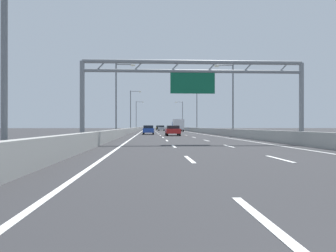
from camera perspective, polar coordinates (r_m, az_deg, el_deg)
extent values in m
plane|color=#2D2D30|center=(101.45, -1.12, -0.75)|extent=(260.00, 260.00, 0.00)
cube|color=white|center=(5.30, 14.92, -14.30)|extent=(0.16, 3.00, 0.01)
cube|color=white|center=(14.04, 3.48, -5.36)|extent=(0.16, 3.00, 0.01)
cube|color=white|center=(22.98, 0.93, -3.27)|extent=(0.16, 3.00, 0.01)
cube|color=white|center=(31.95, -0.19, -2.36)|extent=(0.16, 3.00, 0.01)
cube|color=white|center=(40.94, -0.81, -1.84)|extent=(0.16, 3.00, 0.01)
cube|color=white|center=(49.93, -1.21, -1.51)|extent=(0.16, 3.00, 0.01)
cube|color=white|center=(58.92, -1.49, -1.28)|extent=(0.16, 3.00, 0.01)
cube|color=white|center=(67.92, -1.69, -1.11)|extent=(0.16, 3.00, 0.01)
cube|color=white|center=(76.92, -1.85, -0.98)|extent=(0.16, 3.00, 0.01)
cube|color=white|center=(85.91, -1.97, -0.88)|extent=(0.16, 3.00, 0.01)
cube|color=white|center=(94.91, -2.07, -0.80)|extent=(0.16, 3.00, 0.01)
cube|color=white|center=(103.91, -2.16, -0.73)|extent=(0.16, 3.00, 0.01)
cube|color=white|center=(112.91, -2.23, -0.67)|extent=(0.16, 3.00, 0.01)
cube|color=white|center=(121.91, -2.29, -0.63)|extent=(0.16, 3.00, 0.01)
cube|color=white|center=(130.90, -2.34, -0.58)|extent=(0.16, 3.00, 0.01)
cube|color=white|center=(139.90, -2.38, -0.55)|extent=(0.16, 3.00, 0.01)
cube|color=white|center=(148.90, -2.42, -0.51)|extent=(0.16, 3.00, 0.01)
cube|color=white|center=(157.90, -2.46, -0.48)|extent=(0.16, 3.00, 0.01)
cube|color=white|center=(14.88, 17.44, -5.05)|extent=(0.16, 3.00, 0.01)
cube|color=white|center=(23.50, 9.73, -3.20)|extent=(0.16, 3.00, 0.01)
cube|color=white|center=(32.33, 6.20, -2.33)|extent=(0.16, 3.00, 0.01)
cube|color=white|center=(41.24, 4.19, -1.83)|extent=(0.16, 3.00, 0.01)
cube|color=white|center=(50.17, 2.90, -1.50)|extent=(0.16, 3.00, 0.01)
cube|color=white|center=(59.13, 2.00, -1.28)|extent=(0.16, 3.00, 0.01)
cube|color=white|center=(68.10, 1.34, -1.11)|extent=(0.16, 3.00, 0.01)
cube|color=white|center=(77.07, 0.83, -0.98)|extent=(0.16, 3.00, 0.01)
cube|color=white|center=(86.05, 0.42, -0.88)|extent=(0.16, 3.00, 0.01)
cube|color=white|center=(95.04, 0.10, -0.80)|extent=(0.16, 3.00, 0.01)
cube|color=white|center=(104.03, -0.17, -0.73)|extent=(0.16, 3.00, 0.01)
cube|color=white|center=(113.01, -0.40, -0.67)|extent=(0.16, 3.00, 0.01)
cube|color=white|center=(122.01, -0.60, -0.62)|extent=(0.16, 3.00, 0.01)
cube|color=white|center=(131.00, -0.76, -0.58)|extent=(0.16, 3.00, 0.01)
cube|color=white|center=(139.99, -0.91, -0.55)|extent=(0.16, 3.00, 0.01)
cube|color=white|center=(148.98, -1.04, -0.51)|extent=(0.16, 3.00, 0.01)
cube|color=white|center=(157.98, -1.15, -0.48)|extent=(0.16, 3.00, 0.01)
cube|color=white|center=(89.42, -4.23, -0.85)|extent=(0.16, 176.00, 0.01)
cube|color=white|center=(89.81, 2.49, -0.84)|extent=(0.16, 176.00, 0.01)
cube|color=#9E9E99|center=(111.45, -4.84, -0.44)|extent=(0.45, 220.00, 0.95)
cube|color=#9E9E99|center=(111.87, 2.24, -0.44)|extent=(0.45, 220.00, 0.95)
cylinder|color=gray|center=(27.43, -13.62, 3.72)|extent=(0.36, 0.36, 6.20)
cylinder|color=gray|center=(29.44, 20.64, 3.47)|extent=(0.36, 0.36, 6.20)
cylinder|color=gray|center=(27.56, 4.14, 10.20)|extent=(16.83, 0.32, 0.32)
cylinder|color=gray|center=(27.44, 4.14, 8.76)|extent=(16.83, 0.26, 0.26)
cylinder|color=gray|center=(27.53, -10.71, 9.47)|extent=(0.74, 0.10, 0.74)
cylinder|color=gray|center=(27.30, -4.78, 9.55)|extent=(0.74, 0.10, 0.74)
cylinder|color=gray|center=(27.36, 1.18, 9.53)|extent=(0.74, 0.10, 0.74)
cylinder|color=gray|center=(27.71, 7.05, 9.41)|extent=(0.74, 0.10, 0.74)
cylinder|color=gray|center=(28.33, 12.72, 9.20)|extent=(0.74, 0.10, 0.74)
cylinder|color=gray|center=(29.20, 18.09, 8.92)|extent=(0.74, 0.10, 0.74)
cube|color=#0F5B3D|center=(27.31, 3.98, 6.90)|extent=(3.40, 0.12, 1.60)
cylinder|color=slate|center=(12.13, -24.81, 16.44)|extent=(0.20, 0.20, 9.50)
cylinder|color=slate|center=(46.77, -8.34, 4.20)|extent=(0.20, 0.20, 9.50)
cylinder|color=slate|center=(47.24, -6.99, 9.78)|extent=(2.20, 0.12, 0.12)
cube|color=#F2EAC6|center=(47.16, -5.64, 9.68)|extent=(0.56, 0.28, 0.20)
cylinder|color=slate|center=(47.87, 10.39, 4.11)|extent=(0.20, 0.20, 9.50)
cylinder|color=slate|center=(48.18, 9.10, 9.59)|extent=(2.20, 0.12, 0.12)
cube|color=#F2EAC6|center=(47.95, 7.80, 9.52)|extent=(0.56, 0.28, 0.20)
cylinder|color=slate|center=(82.27, -6.04, 2.38)|extent=(0.20, 0.20, 9.50)
cylinder|color=slate|center=(82.54, -5.27, 5.58)|extent=(2.20, 0.12, 0.12)
cube|color=#F2EAC6|center=(82.49, -4.51, 5.51)|extent=(0.56, 0.28, 0.20)
cylinder|color=slate|center=(82.90, 4.66, 2.37)|extent=(0.20, 0.20, 9.50)
cylinder|color=slate|center=(83.07, 3.90, 5.54)|extent=(2.20, 0.12, 0.12)
cube|color=#F2EAC6|center=(82.94, 3.15, 5.48)|extent=(0.56, 0.28, 0.20)
cylinder|color=slate|center=(117.85, -5.13, 1.66)|extent=(0.20, 0.20, 9.50)
cylinder|color=slate|center=(118.04, -4.60, 3.89)|extent=(2.20, 0.12, 0.12)
cube|color=#F2EAC6|center=(118.00, -4.06, 3.85)|extent=(0.56, 0.28, 0.20)
cylinder|color=slate|center=(118.29, 2.35, 1.65)|extent=(0.20, 0.20, 9.50)
cylinder|color=slate|center=(118.41, 1.82, 3.88)|extent=(2.20, 0.12, 0.12)
cube|color=#F2EAC6|center=(118.32, 1.28, 3.84)|extent=(0.56, 0.28, 0.20)
cube|color=black|center=(128.33, -1.43, -0.30)|extent=(1.84, 4.66, 0.70)
cube|color=black|center=(128.07, -1.43, -0.03)|extent=(1.62, 2.13, 0.50)
cylinder|color=black|center=(130.09, -1.81, -0.45)|extent=(0.22, 0.64, 0.64)
cylinder|color=black|center=(130.13, -1.10, -0.45)|extent=(0.22, 0.64, 0.64)
cylinder|color=black|center=(126.53, -1.78, -0.46)|extent=(0.22, 0.64, 0.64)
cylinder|color=black|center=(126.58, -1.05, -0.46)|extent=(0.22, 0.64, 0.64)
cube|color=yellow|center=(136.03, -1.57, -0.29)|extent=(1.85, 4.42, 0.68)
cube|color=black|center=(135.66, -1.56, -0.03)|extent=(1.62, 1.93, 0.52)
cylinder|color=black|center=(137.67, -1.92, -0.42)|extent=(0.22, 0.64, 0.64)
cylinder|color=black|center=(137.71, -1.25, -0.42)|extent=(0.22, 0.64, 0.64)
cylinder|color=black|center=(134.36, -1.90, -0.43)|extent=(0.22, 0.64, 0.64)
cylinder|color=black|center=(134.40, -1.20, -0.43)|extent=(0.22, 0.64, 0.64)
cube|color=#A8ADB2|center=(100.51, -1.07, -0.37)|extent=(1.74, 4.54, 0.72)
cube|color=black|center=(100.37, -1.07, -0.04)|extent=(1.53, 2.17, 0.45)
cylinder|color=black|center=(102.21, -1.53, -0.57)|extent=(0.22, 0.64, 0.64)
cylinder|color=black|center=(102.26, -0.68, -0.57)|extent=(0.22, 0.64, 0.64)
cylinder|color=black|center=(98.77, -1.48, -0.59)|extent=(0.22, 0.64, 0.64)
cylinder|color=black|center=(98.82, -0.60, -0.59)|extent=(0.22, 0.64, 0.64)
cube|color=#2347AD|center=(55.82, -3.17, -0.70)|extent=(1.71, 4.22, 0.65)
cube|color=black|center=(55.34, -3.17, -0.13)|extent=(1.50, 1.90, 0.45)
cylinder|color=black|center=(57.40, -3.91, -1.00)|extent=(0.22, 0.64, 0.64)
cylinder|color=black|center=(57.39, -2.42, -1.00)|extent=(0.22, 0.64, 0.64)
cylinder|color=black|center=(54.27, -3.96, -1.06)|extent=(0.22, 0.64, 0.64)
cylinder|color=black|center=(54.27, -2.39, -1.06)|extent=(0.22, 0.64, 0.64)
cube|color=red|center=(48.68, 0.77, -0.81)|extent=(1.89, 4.55, 0.62)
cube|color=black|center=(48.42, 0.79, -0.19)|extent=(1.67, 1.84, 0.44)
cylinder|color=black|center=(50.36, -0.32, -1.14)|extent=(0.22, 0.64, 0.64)
cylinder|color=black|center=(50.46, 1.59, -1.14)|extent=(0.22, 0.64, 0.64)
cylinder|color=black|center=(46.91, -0.12, -1.23)|extent=(0.22, 0.64, 0.64)
cylinder|color=black|center=(47.02, 1.92, -1.22)|extent=(0.22, 0.64, 0.64)
cube|color=silver|center=(117.98, 0.40, -0.33)|extent=(1.71, 4.34, 0.67)
cube|color=black|center=(118.36, 0.39, -0.06)|extent=(1.50, 2.06, 0.44)
cylinder|color=black|center=(119.56, 0.00, -0.49)|extent=(0.22, 0.64, 0.64)
cylinder|color=black|center=(119.64, 0.71, -0.49)|extent=(0.22, 0.64, 0.64)
cylinder|color=black|center=(116.33, 0.08, -0.50)|extent=(0.22, 0.64, 0.64)
cylinder|color=black|center=(116.42, 0.82, -0.50)|extent=(0.22, 0.64, 0.64)
cube|color=#194799|center=(90.21, 1.45, 0.07)|extent=(2.43, 2.22, 1.92)
cube|color=silver|center=(86.16, 1.66, 0.26)|extent=(2.43, 5.51, 2.48)
cylinder|color=black|center=(90.34, 0.76, -0.54)|extent=(0.28, 0.96, 0.96)
cylinder|color=black|center=(90.51, 2.12, -0.54)|extent=(0.28, 0.96, 0.96)
cylinder|color=black|center=(84.73, 1.01, -0.57)|extent=(0.28, 0.96, 0.96)
cylinder|color=black|center=(84.91, 2.46, -0.57)|extent=(0.28, 0.96, 0.96)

